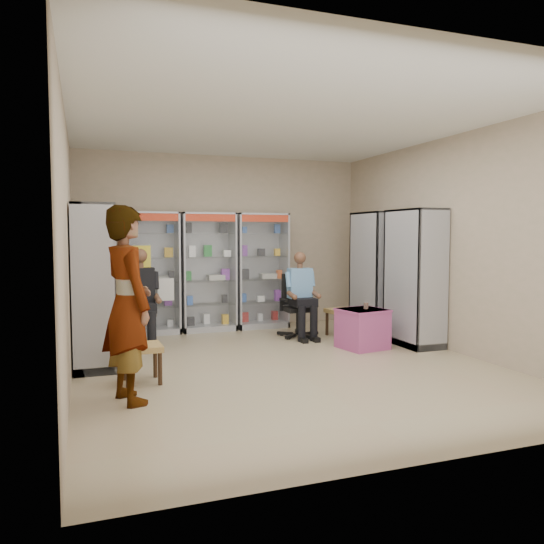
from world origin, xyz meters
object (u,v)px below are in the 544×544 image
object	(u,v)px
cabinet_left_far	(92,279)
office_chair	(298,306)
cabinet_back_mid	(208,272)
woven_stool_a	(342,322)
cabinet_back_right	(261,271)
cabinet_back_left	(151,273)
standing_man	(128,304)
seated_shopkeeper	(299,297)
cabinet_right_near	(415,278)
pink_trunk	(362,329)
cabinet_right_far	(376,273)
woven_stool_b	(142,364)
cabinet_left_near	(94,286)
wooden_chair	(141,312)

from	to	relation	value
cabinet_left_far	office_chair	world-z (taller)	cabinet_left_far
cabinet_back_mid	woven_stool_a	distance (m)	2.41
cabinet_back_right	cabinet_back_left	bearing A→B (deg)	180.00
office_chair	standing_man	xyz separation A→B (m)	(-2.82, -2.50, 0.45)
seated_shopkeeper	woven_stool_a	distance (m)	0.82
cabinet_right_near	pink_trunk	size ratio (longest dim) A/B	3.39
cabinet_back_left	cabinet_right_far	size ratio (longest dim) A/B	1.00
woven_stool_b	cabinet_left_far	bearing A→B (deg)	103.30
pink_trunk	woven_stool_b	distance (m)	3.25
cabinet_back_right	seated_shopkeeper	bearing A→B (deg)	-75.89
cabinet_left_near	woven_stool_a	distance (m)	3.95
cabinet_left_near	woven_stool_b	distance (m)	1.27
cabinet_right_near	wooden_chair	distance (m)	4.10
cabinet_back_left	pink_trunk	bearing A→B (deg)	-38.71
woven_stool_a	standing_man	size ratio (longest dim) A/B	0.23
cabinet_back_right	seated_shopkeeper	distance (m)	1.18
cabinet_left_near	woven_stool_a	size ratio (longest dim) A/B	4.56
cabinet_left_near	seated_shopkeeper	xyz separation A→B (m)	(3.10, 0.94, -0.36)
cabinet_right_far	cabinet_left_near	xyz separation A→B (m)	(-4.46, -0.90, 0.00)
cabinet_back_right	seated_shopkeeper	size ratio (longest dim) A/B	1.57
cabinet_right_far	wooden_chair	size ratio (longest dim) A/B	2.13
office_chair	pink_trunk	size ratio (longest dim) A/B	1.70
cabinet_left_far	office_chair	distance (m)	3.15
cabinet_back_left	seated_shopkeeper	distance (m)	2.46
cabinet_right_near	woven_stool_b	size ratio (longest dim) A/B	4.73
seated_shopkeeper	cabinet_left_far	bearing A→B (deg)	177.53
cabinet_back_left	pink_trunk	size ratio (longest dim) A/B	3.39
cabinet_left_near	seated_shopkeeper	world-z (taller)	cabinet_left_near
cabinet_left_far	standing_man	distance (m)	2.63
cabinet_left_near	pink_trunk	bearing A→B (deg)	87.81
cabinet_right_near	pink_trunk	bearing A→B (deg)	85.78
cabinet_right_near	wooden_chair	world-z (taller)	cabinet_right_near
cabinet_left_far	standing_man	xyz separation A→B (m)	(0.28, -2.62, -0.05)
cabinet_back_mid	wooden_chair	distance (m)	1.50
seated_shopkeeper	standing_man	world-z (taller)	standing_man
cabinet_back_left	woven_stool_b	bearing A→B (deg)	-99.00
cabinet_right_near	office_chair	bearing A→B (deg)	48.78
cabinet_right_near	office_chair	xyz separation A→B (m)	(-1.36, 1.19, -0.50)
cabinet_back_right	pink_trunk	bearing A→B (deg)	-69.60
seated_shopkeeper	pink_trunk	distance (m)	1.25
woven_stool_a	cabinet_back_right	bearing A→B (deg)	127.91
cabinet_back_right	cabinet_right_far	xyz separation A→B (m)	(1.63, -1.13, 0.00)
cabinet_right_near	seated_shopkeeper	size ratio (longest dim) A/B	1.57
cabinet_back_left	seated_shopkeeper	bearing A→B (deg)	-26.68
woven_stool_a	cabinet_right_near	bearing A→B (deg)	-56.12
cabinet_left_near	office_chair	distance (m)	3.30
pink_trunk	woven_stool_a	distance (m)	0.95
woven_stool_b	standing_man	bearing A→B (deg)	-106.62
wooden_chair	pink_trunk	bearing A→B (deg)	-25.96
cabinet_right_far	standing_man	bearing A→B (deg)	120.02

